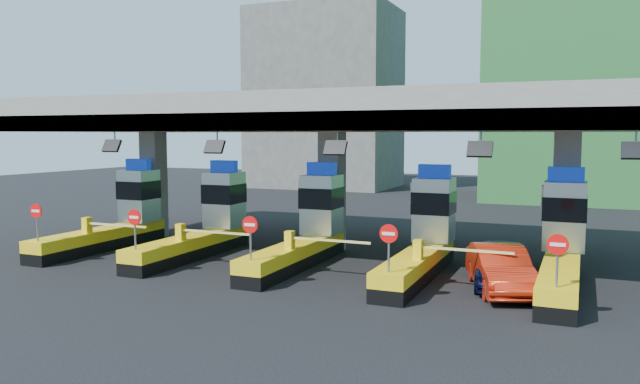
% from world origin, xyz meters
% --- Properties ---
extents(ground, '(120.00, 120.00, 0.00)m').
position_xyz_m(ground, '(0.00, 0.00, 0.00)').
color(ground, black).
rests_on(ground, ground).
extents(toll_canopy, '(28.00, 12.09, 7.00)m').
position_xyz_m(toll_canopy, '(0.00, 2.87, 6.13)').
color(toll_canopy, slate).
rests_on(toll_canopy, ground).
extents(toll_lane_far_left, '(4.43, 8.00, 4.16)m').
position_xyz_m(toll_lane_far_left, '(-10.00, 0.28, 1.40)').
color(toll_lane_far_left, black).
rests_on(toll_lane_far_left, ground).
extents(toll_lane_left, '(4.43, 8.00, 4.16)m').
position_xyz_m(toll_lane_left, '(-5.00, 0.28, 1.40)').
color(toll_lane_left, black).
rests_on(toll_lane_left, ground).
extents(toll_lane_center, '(4.43, 8.00, 4.16)m').
position_xyz_m(toll_lane_center, '(0.00, 0.28, 1.40)').
color(toll_lane_center, black).
rests_on(toll_lane_center, ground).
extents(toll_lane_right, '(4.43, 8.00, 4.16)m').
position_xyz_m(toll_lane_right, '(5.00, 0.28, 1.40)').
color(toll_lane_right, black).
rests_on(toll_lane_right, ground).
extents(toll_lane_far_right, '(4.43, 8.00, 4.16)m').
position_xyz_m(toll_lane_far_right, '(10.00, 0.28, 1.40)').
color(toll_lane_far_right, black).
rests_on(toll_lane_far_right, ground).
extents(bg_building_scaffold, '(18.00, 12.00, 28.00)m').
position_xyz_m(bg_building_scaffold, '(12.00, 32.00, 14.00)').
color(bg_building_scaffold, '#1E5926').
rests_on(bg_building_scaffold, ground).
extents(bg_building_concrete, '(14.00, 10.00, 18.00)m').
position_xyz_m(bg_building_concrete, '(-14.00, 36.00, 9.00)').
color(bg_building_concrete, '#4C4C49').
rests_on(bg_building_concrete, ground).
extents(van, '(2.51, 4.86, 1.58)m').
position_xyz_m(van, '(8.02, -0.77, 0.79)').
color(van, black).
rests_on(van, ground).
extents(red_car, '(3.10, 5.02, 1.56)m').
position_xyz_m(red_car, '(8.10, -1.62, 0.78)').
color(red_car, '#B2220D').
rests_on(red_car, ground).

